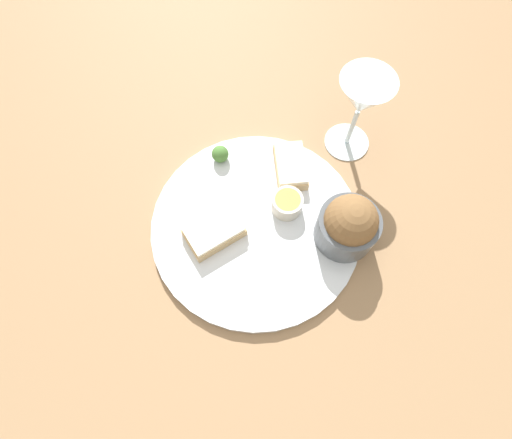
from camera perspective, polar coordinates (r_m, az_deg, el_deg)
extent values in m
plane|color=#93704C|center=(0.65, 0.00, -1.17)|extent=(4.00, 4.00, 0.00)
cylinder|color=silver|center=(0.64, 0.00, -0.94)|extent=(0.33, 0.33, 0.01)
cylinder|color=#4C5156|center=(0.62, 12.83, -1.23)|extent=(0.09, 0.09, 0.06)
sphere|color=brown|center=(0.59, 13.40, -0.21)|extent=(0.08, 0.08, 0.08)
cylinder|color=beige|center=(0.63, 4.47, 2.28)|extent=(0.05, 0.05, 0.03)
cylinder|color=tan|center=(0.62, 4.54, 2.70)|extent=(0.04, 0.04, 0.01)
cube|color=tan|center=(0.62, -6.00, -1.87)|extent=(0.10, 0.09, 0.02)
cube|color=#F4E5C1|center=(0.61, -6.11, -1.43)|extent=(0.10, 0.09, 0.01)
cube|color=tan|center=(0.67, 4.94, 7.47)|extent=(0.10, 0.08, 0.02)
cube|color=#F4E5C1|center=(0.66, 5.03, 8.04)|extent=(0.09, 0.08, 0.01)
cylinder|color=silver|center=(0.74, 12.82, 10.79)|extent=(0.08, 0.08, 0.01)
cylinder|color=silver|center=(0.70, 13.55, 12.70)|extent=(0.01, 0.01, 0.08)
cone|color=silver|center=(0.65, 15.05, 16.54)|extent=(0.09, 0.09, 0.07)
sphere|color=#477533|center=(0.68, -5.14, 9.30)|extent=(0.03, 0.03, 0.03)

